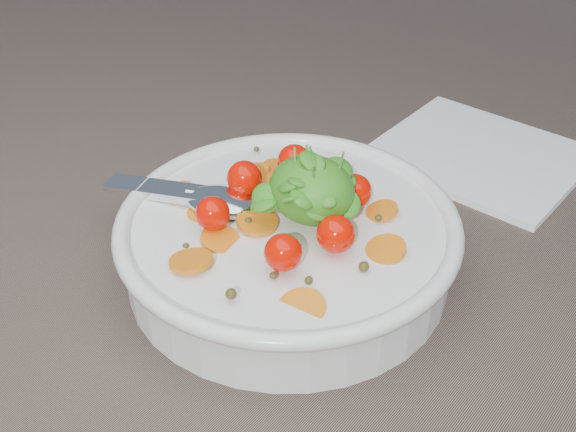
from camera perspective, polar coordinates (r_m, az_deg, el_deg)
The scene contains 3 objects.
ground at distance 0.50m, azimuth 0.04°, elevation -6.14°, with size 6.00×6.00×0.00m, color brown.
bowl at distance 0.50m, azimuth 0.01°, elevation -1.93°, with size 0.26×0.24×0.10m.
napkin at distance 0.67m, azimuth 14.88°, elevation 4.67°, with size 0.17×0.15×0.01m, color white.
Camera 1 is at (0.23, -0.29, 0.34)m, focal length 45.00 mm.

